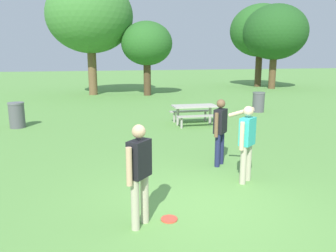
{
  "coord_description": "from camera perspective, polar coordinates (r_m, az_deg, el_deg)",
  "views": [
    {
      "loc": [
        -2.03,
        -5.02,
        2.63
      ],
      "look_at": [
        0.09,
        2.41,
        1.0
      ],
      "focal_mm": 35.23,
      "sensor_mm": 36.0,
      "label": 1
    }
  ],
  "objects": [
    {
      "name": "tree_tall_left",
      "position": [
        24.0,
        -13.36,
        17.97
      ],
      "size": [
        5.81,
        5.81,
        7.79
      ],
      "color": "brown",
      "rests_on": "ground"
    },
    {
      "name": "tree_broad_center",
      "position": [
        22.92,
        -3.69,
        13.98
      ],
      "size": [
        3.45,
        3.45,
        4.98
      ],
      "color": "#4C3823",
      "rests_on": "ground"
    },
    {
      "name": "frisbee",
      "position": [
        5.63,
        0.21,
        -15.81
      ],
      "size": [
        0.27,
        0.27,
        0.03
      ],
      "primitive_type": "cylinder",
      "color": "#E04733",
      "rests_on": "ground"
    },
    {
      "name": "person_thrower",
      "position": [
        5.1,
        -4.97,
        -7.46
      ],
      "size": [
        0.46,
        0.45,
        1.64
      ],
      "color": "#B7AD93",
      "rests_on": "ground"
    },
    {
      "name": "trash_can_beside_table",
      "position": [
        16.54,
        15.38,
        4.02
      ],
      "size": [
        0.59,
        0.59,
        0.96
      ],
      "color": "#515156",
      "rests_on": "ground"
    },
    {
      "name": "person_bystander",
      "position": [
        7.07,
        13.42,
        -2.07
      ],
      "size": [
        0.5,
        0.83,
        1.64
      ],
      "color": "#B7AD93",
      "rests_on": "ground"
    },
    {
      "name": "ground_plane",
      "position": [
        6.02,
        5.66,
        -14.06
      ],
      "size": [
        120.0,
        120.0,
        0.0
      ],
      "primitive_type": "plane",
      "color": "#609947"
    },
    {
      "name": "tree_slender_mid",
      "position": [
        29.18,
        18.03,
        15.14
      ],
      "size": [
        5.19,
        5.19,
        6.8
      ],
      "color": "brown",
      "rests_on": "ground"
    },
    {
      "name": "trash_can_further_along",
      "position": [
        13.61,
        -24.69,
        1.73
      ],
      "size": [
        0.59,
        0.59,
        0.96
      ],
      "color": "#515156",
      "rests_on": "ground"
    },
    {
      "name": "tree_far_right",
      "position": [
        30.95,
        15.72,
        15.56
      ],
      "size": [
        5.28,
        5.28,
        7.11
      ],
      "color": "#4C3823",
      "rests_on": "ground"
    },
    {
      "name": "picnic_table_near",
      "position": [
        12.97,
        4.56,
        2.69
      ],
      "size": [
        1.78,
        1.52,
        0.77
      ],
      "color": "#B2ADA3",
      "rests_on": "ground"
    },
    {
      "name": "person_catcher",
      "position": [
        8.06,
        9.01,
        -0.33
      ],
      "size": [
        0.46,
        0.45,
        1.64
      ],
      "color": "#1E234C",
      "rests_on": "ground"
    }
  ]
}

